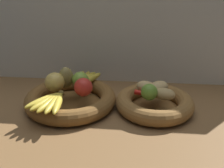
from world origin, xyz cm
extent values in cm
cube|color=brown|center=(0.00, 0.00, -1.50)|extent=(140.00, 90.00, 3.00)
cube|color=silver|center=(0.00, 30.00, 27.50)|extent=(140.00, 3.00, 55.00)
cylinder|color=brown|center=(-17.71, 1.70, 0.50)|extent=(24.11, 24.11, 1.00)
torus|color=brown|center=(-17.71, 1.70, 3.00)|extent=(35.39, 35.39, 5.99)
cylinder|color=brown|center=(14.76, 1.70, 0.50)|extent=(19.27, 19.27, 1.00)
torus|color=brown|center=(14.76, 1.70, 3.00)|extent=(29.49, 29.49, 5.99)
sphere|color=#DBB756|center=(-23.56, 1.79, 9.78)|extent=(7.57, 7.57, 7.57)
sphere|color=red|center=(-11.89, -1.02, 9.46)|extent=(6.93, 6.93, 6.93)
sphere|color=#7AA338|center=(-14.44, 5.76, 9.33)|extent=(6.69, 6.69, 6.69)
ellipsoid|color=olive|center=(-20.10, 5.58, 10.29)|extent=(8.03, 7.93, 8.60)
ellipsoid|color=gold|center=(-24.41, -8.79, 7.32)|extent=(11.12, 13.74, 2.66)
ellipsoid|color=gold|center=(-23.17, -9.53, 7.32)|extent=(8.91, 14.79, 2.66)
ellipsoid|color=gold|center=(-21.82, -10.03, 7.32)|extent=(6.38, 15.31, 2.66)
ellipsoid|color=gold|center=(-20.39, -10.25, 7.32)|extent=(3.61, 15.26, 2.66)
ellipsoid|color=gold|center=(-18.95, -10.21, 7.32)|extent=(4.56, 15.34, 2.66)
sphere|color=brown|center=(-19.91, -2.71, 7.32)|extent=(2.39, 2.39, 2.39)
ellipsoid|color=gold|center=(-11.59, 12.22, 7.31)|extent=(8.75, 14.80, 2.64)
ellipsoid|color=gold|center=(-12.87, 12.68, 7.31)|extent=(6.35, 15.27, 2.64)
ellipsoid|color=gold|center=(-14.21, 12.90, 7.31)|extent=(3.76, 15.25, 2.64)
ellipsoid|color=gold|center=(-15.56, 12.88, 7.31)|extent=(4.21, 15.29, 2.64)
sphere|color=brown|center=(-14.77, 5.38, 7.31)|extent=(2.37, 2.37, 2.37)
ellipsoid|color=tan|center=(14.76, 1.70, 8.51)|extent=(8.98, 8.27, 5.04)
ellipsoid|color=tan|center=(16.67, 5.90, 8.01)|extent=(8.79, 8.50, 4.03)
ellipsoid|color=tan|center=(17.82, -1.35, 8.19)|extent=(8.64, 6.54, 4.40)
ellipsoid|color=tan|center=(11.32, 4.37, 8.20)|extent=(9.56, 8.99, 4.42)
sphere|color=olive|center=(12.29, -2.00, 9.01)|extent=(6.04, 6.04, 6.04)
cone|color=red|center=(13.67, 0.36, 6.99)|extent=(13.49, 5.95, 2.00)
camera|label=1|loc=(6.99, -84.80, 47.79)|focal=40.60mm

